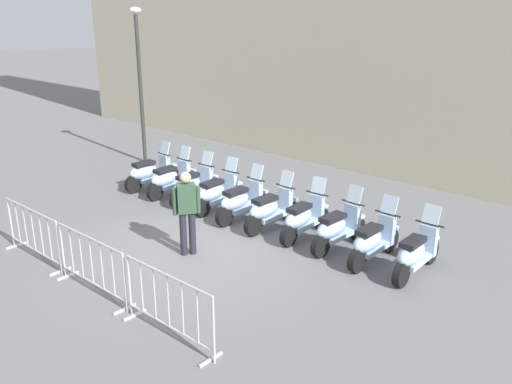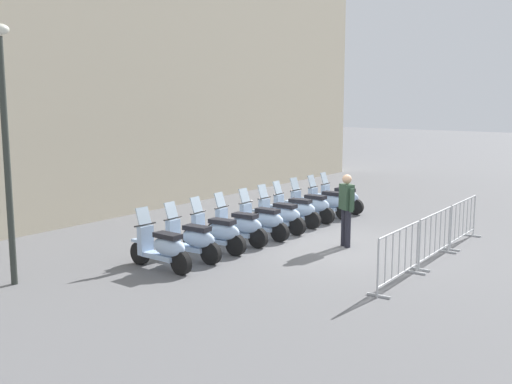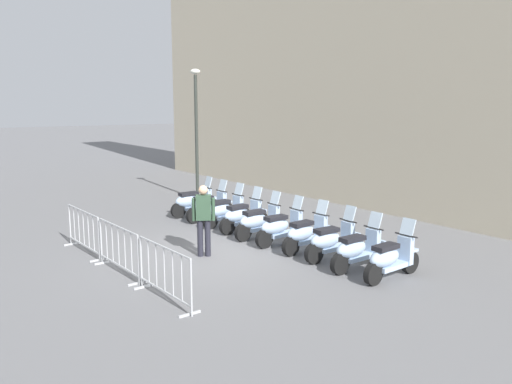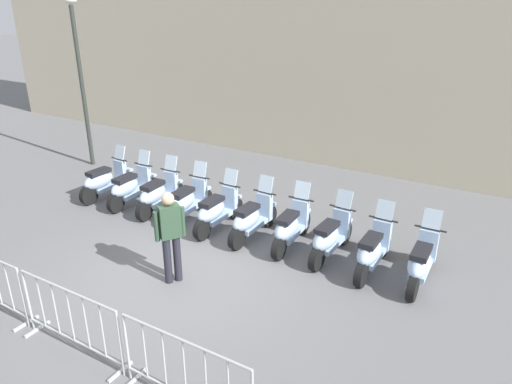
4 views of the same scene
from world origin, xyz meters
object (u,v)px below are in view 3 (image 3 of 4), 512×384
(motorcycle_7, at_px, (332,241))
(motorcycle_8, at_px, (357,250))
(motorcycle_4, at_px, (259,222))
(motorcycle_2, at_px, (225,211))
(officer_near_row_end, at_px, (204,216))
(motorcycle_3, at_px, (242,216))
(motorcycle_6, at_px, (306,234))
(motorcycle_0, at_px, (193,202))
(barrier_segment_0, at_px, (84,232))
(motorcycle_1, at_px, (208,206))
(motorcycle_9, at_px, (390,259))
(barrier_segment_1, at_px, (119,250))
(street_lamp, at_px, (196,120))
(motorcycle_5, at_px, (281,228))
(barrier_segment_2, at_px, (164,274))

(motorcycle_7, distance_m, motorcycle_8, 0.87)
(motorcycle_4, bearing_deg, motorcycle_2, -171.64)
(motorcycle_8, distance_m, officer_near_row_end, 3.69)
(motorcycle_3, xyz_separation_m, motorcycle_6, (2.55, 0.52, 0.00))
(motorcycle_0, height_order, barrier_segment_0, motorcycle_0)
(motorcycle_0, relative_size, motorcycle_4, 1.00)
(motorcycle_1, distance_m, motorcycle_3, 1.74)
(motorcycle_8, xyz_separation_m, motorcycle_9, (0.85, 0.20, 0.00))
(motorcycle_3, relative_size, motorcycle_8, 0.99)
(barrier_segment_1, bearing_deg, motorcycle_1, 135.88)
(barrier_segment_0, relative_size, street_lamp, 0.40)
(motorcycle_6, bearing_deg, motorcycle_4, -165.78)
(motorcycle_6, bearing_deg, motorcycle_5, -164.36)
(motorcycle_9, xyz_separation_m, officer_near_row_end, (-3.39, -2.82, 0.53))
(motorcycle_4, relative_size, motorcycle_6, 1.01)
(motorcycle_0, xyz_separation_m, motorcycle_7, (5.95, 1.18, 0.00))
(motorcycle_5, distance_m, motorcycle_7, 1.73)
(motorcycle_4, relative_size, street_lamp, 0.36)
(motorcycle_3, xyz_separation_m, barrier_segment_1, (2.07, -3.99, 0.07))
(barrier_segment_0, bearing_deg, motorcycle_6, 63.06)
(motorcycle_7, height_order, officer_near_row_end, officer_near_row_end)
(motorcycle_7, bearing_deg, motorcycle_8, 4.92)
(motorcycle_6, bearing_deg, motorcycle_1, -168.66)
(motorcycle_0, bearing_deg, motorcycle_1, 10.59)
(motorcycle_7, xyz_separation_m, barrier_segment_1, (-1.32, -4.67, 0.07))
(officer_near_row_end, bearing_deg, motorcycle_1, 155.92)
(street_lamp, height_order, officer_near_row_end, street_lamp)
(motorcycle_6, height_order, motorcycle_7, same)
(motorcycle_6, distance_m, barrier_segment_2, 4.41)
(motorcycle_2, distance_m, street_lamp, 5.02)
(motorcycle_5, relative_size, motorcycle_9, 1.01)
(motorcycle_9, bearing_deg, motorcycle_3, -169.42)
(motorcycle_5, xyz_separation_m, motorcycle_9, (3.41, 0.67, 0.00))
(motorcycle_5, xyz_separation_m, motorcycle_7, (1.69, 0.40, 0.00))
(barrier_segment_1, bearing_deg, motorcycle_8, 65.20)
(motorcycle_2, bearing_deg, motorcycle_7, 11.21)
(motorcycle_1, height_order, motorcycle_7, same)
(motorcycle_3, bearing_deg, street_lamp, 172.74)
(motorcycle_1, distance_m, motorcycle_9, 6.93)
(motorcycle_5, distance_m, motorcycle_9, 3.47)
(motorcycle_4, distance_m, motorcycle_7, 2.60)
(motorcycle_7, bearing_deg, motorcycle_3, -168.69)
(motorcycle_1, height_order, motorcycle_6, same)
(motorcycle_9, bearing_deg, barrier_segment_2, -102.76)
(barrier_segment_0, bearing_deg, street_lamp, 135.94)
(motorcycle_3, bearing_deg, motorcycle_8, 10.02)
(motorcycle_1, height_order, officer_near_row_end, officer_near_row_end)
(motorcycle_0, height_order, motorcycle_8, same)
(motorcycle_4, bearing_deg, motorcycle_6, 14.22)
(motorcycle_5, bearing_deg, motorcycle_0, -169.68)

